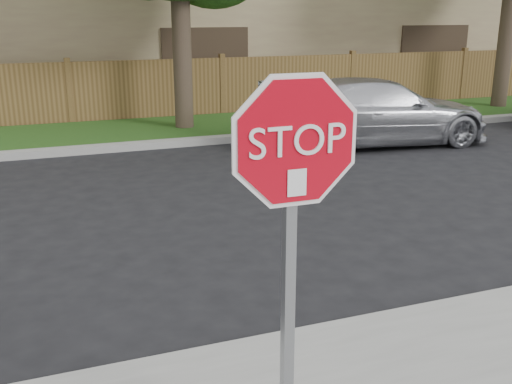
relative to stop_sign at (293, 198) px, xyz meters
name	(u,v)px	position (x,y,z in m)	size (l,w,h in m)	color
ground	(176,362)	(-0.38, 1.48, -1.83)	(90.00, 90.00, 0.00)	black
far_curb	(84,150)	(-0.38, 9.63, -1.75)	(70.00, 0.30, 0.15)	gray
grass_strip	(78,135)	(-0.38, 11.28, -1.77)	(70.00, 3.00, 0.12)	#1E4714
fence	(70,94)	(-0.38, 12.88, -1.03)	(70.00, 0.12, 1.60)	brown
stop_sign	(293,198)	(0.00, 0.00, 0.00)	(1.01, 0.13, 2.55)	gray
sedan_right	(377,111)	(5.71, 8.33, -1.11)	(2.01, 4.94, 1.43)	#BABBC2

